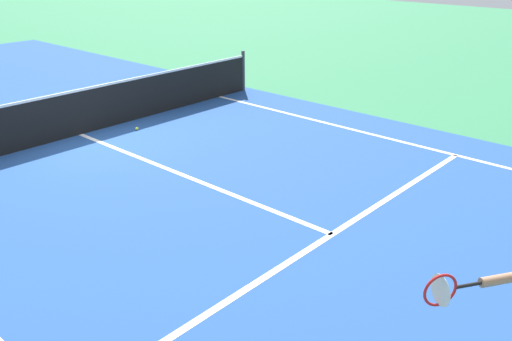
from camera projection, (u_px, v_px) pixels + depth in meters
The scene contains 7 objects.
ground_plane at pixel (81, 134), 11.56m from camera, with size 60.00×60.00×0.00m, color #337F51.
court_surface_inbounds at pixel (81, 134), 11.56m from camera, with size 10.62×24.40×0.00m, color #234C93.
line_sideline_right at pixel (433, 150), 10.71m from camera, with size 0.10×11.89×0.01m, color white.
line_service_near at pixel (332, 234), 7.61m from camera, with size 8.22×0.10×0.01m, color white.
line_center_service at pixel (180, 174), 9.59m from camera, with size 0.10×6.40×0.01m, color white.
net at pixel (78, 112), 11.37m from camera, with size 10.13×0.09×1.07m.
tennis_ball_near_net at pixel (137, 129), 11.81m from camera, with size 0.07×0.07×0.07m, color #CCE033.
Camera 1 is at (-5.67, -10.08, 3.75)m, focal length 38.52 mm.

